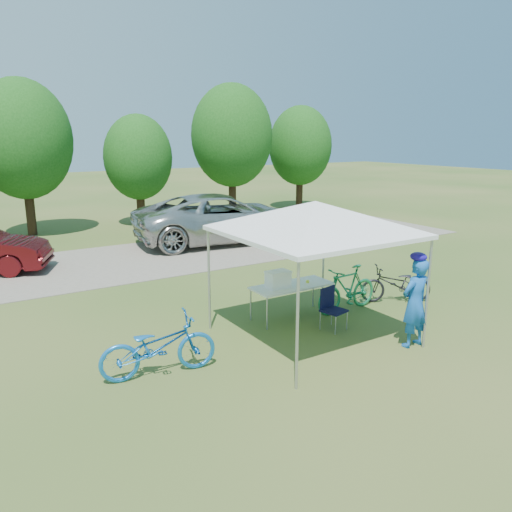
{
  "coord_description": "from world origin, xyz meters",
  "views": [
    {
      "loc": [
        -5.87,
        -7.26,
        3.92
      ],
      "look_at": [
        -0.06,
        2.0,
        1.27
      ],
      "focal_mm": 35.0,
      "sensor_mm": 36.0,
      "label": 1
    }
  ],
  "objects": [
    {
      "name": "gravel_strip",
      "position": [
        0.0,
        8.0,
        0.01
      ],
      "size": [
        24.0,
        5.0,
        0.02
      ],
      "primitive_type": "cube",
      "color": "gray",
      "rests_on": "ground"
    },
    {
      "name": "folding_table",
      "position": [
        0.33,
        1.14,
        0.7
      ],
      "size": [
        1.82,
        0.76,
        0.75
      ],
      "color": "white",
      "rests_on": "ground"
    },
    {
      "name": "treeline",
      "position": [
        -0.29,
        14.05,
        3.53
      ],
      "size": [
        24.89,
        4.28,
        6.3
      ],
      "color": "#382314",
      "rests_on": "ground"
    },
    {
      "name": "ground",
      "position": [
        0.0,
        0.0,
        0.0
      ],
      "size": [
        100.0,
        100.0,
        0.0
      ],
      "primitive_type": "plane",
      "color": "#2D5119",
      "rests_on": "ground"
    },
    {
      "name": "bike_blue",
      "position": [
        -3.16,
        0.11,
        0.51
      ],
      "size": [
        2.03,
        0.96,
        1.02
      ],
      "primitive_type": "imported",
      "rotation": [
        0.0,
        0.0,
        1.42
      ],
      "color": "blue",
      "rests_on": "ground"
    },
    {
      "name": "cooler",
      "position": [
        -0.04,
        1.14,
        0.93
      ],
      "size": [
        0.5,
        0.34,
        0.36
      ],
      "color": "white",
      "rests_on": "folding_table"
    },
    {
      "name": "ice_cream_cup",
      "position": [
        0.72,
        1.09,
        0.78
      ],
      "size": [
        0.07,
        0.07,
        0.05
      ],
      "primitive_type": "cylinder",
      "color": "yellow",
      "rests_on": "folding_table"
    },
    {
      "name": "bike_dark",
      "position": [
        3.07,
        0.64,
        0.45
      ],
      "size": [
        1.78,
        1.34,
        0.9
      ],
      "primitive_type": "imported",
      "rotation": [
        0.0,
        0.0,
        -2.07
      ],
      "color": "black",
      "rests_on": "ground"
    },
    {
      "name": "minivan",
      "position": [
        2.83,
        9.0,
        0.92
      ],
      "size": [
        6.81,
        3.82,
        1.8
      ],
      "primitive_type": "imported",
      "rotation": [
        0.0,
        0.0,
        1.44
      ],
      "color": "beige",
      "rests_on": "gravel_strip"
    },
    {
      "name": "canopy",
      "position": [
        0.0,
        0.0,
        2.65
      ],
      "size": [
        4.53,
        4.53,
        3.0
      ],
      "color": "#A5A5AA",
      "rests_on": "ground"
    },
    {
      "name": "bike_green",
      "position": [
        1.64,
        0.8,
        0.53
      ],
      "size": [
        1.77,
        0.59,
        1.05
      ],
      "primitive_type": "imported",
      "rotation": [
        0.0,
        0.0,
        -1.52
      ],
      "color": "#1B794B",
      "rests_on": "ground"
    },
    {
      "name": "folding_chair",
      "position": [
        0.64,
        0.2,
        0.51
      ],
      "size": [
        0.52,
        0.54,
        0.87
      ],
      "rotation": [
        0.0,
        0.0,
        0.22
      ],
      "color": "black",
      "rests_on": "ground"
    },
    {
      "name": "cyclist",
      "position": [
        1.38,
        -1.33,
        0.86
      ],
      "size": [
        0.64,
        0.43,
        1.72
      ],
      "primitive_type": "imported",
      "rotation": [
        0.0,
        0.0,
        3.18
      ],
      "color": "#1659B4",
      "rests_on": "ground"
    }
  ]
}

